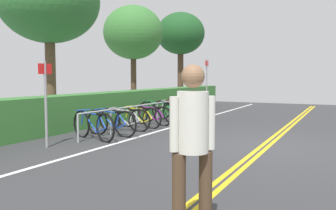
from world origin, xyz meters
name	(u,v)px	position (x,y,z in m)	size (l,w,h in m)	color
ground_plane	(265,148)	(0.00, 0.00, -0.03)	(29.10, 12.76, 0.05)	#353538
centre_line_yellow_inner	(268,147)	(0.00, -0.08, 0.00)	(26.19, 0.10, 0.00)	gold
centre_line_yellow_outer	(261,146)	(0.00, 0.08, 0.00)	(26.19, 0.10, 0.00)	gold
bike_lane_stripe_white	(141,136)	(0.00, 3.38, 0.00)	(26.19, 0.12, 0.00)	white
bike_rack	(157,108)	(2.68, 4.28, 0.56)	(8.49, 0.05, 0.74)	#9EA0A5
bicycle_0	(93,125)	(-1.00, 4.23, 0.37)	(0.69, 1.79, 0.79)	black
bicycle_1	(111,123)	(-0.29, 4.16, 0.36)	(0.46, 1.73, 0.77)	black
bicycle_2	(124,120)	(0.65, 4.32, 0.34)	(0.46, 1.69, 0.74)	black
bicycle_3	(139,117)	(1.45, 4.29, 0.33)	(0.46, 1.66, 0.72)	black
bicycle_4	(151,115)	(2.22, 4.26, 0.33)	(0.46, 1.64, 0.70)	black
bicycle_5	(160,112)	(3.09, 4.39, 0.37)	(0.46, 1.81, 0.79)	black
bicycle_6	(174,110)	(3.91, 4.20, 0.37)	(0.46, 1.77, 0.78)	black
bicycle_7	(178,109)	(4.73, 4.39, 0.34)	(0.67, 1.65, 0.74)	black
bicycle_8	(186,107)	(5.51, 4.38, 0.37)	(0.46, 1.81, 0.78)	black
bicycle_9	(195,106)	(6.43, 4.37, 0.33)	(0.67, 1.67, 0.70)	black
pedestrian	(193,138)	(-5.30, -0.33, 1.03)	(0.37, 0.38, 1.77)	#4C3826
sign_post_near	(46,95)	(-2.34, 4.54, 1.22)	(0.36, 0.07, 2.00)	gray
sign_post_far	(207,80)	(7.70, 4.28, 1.46)	(0.36, 0.06, 2.45)	gray
hedge_backdrop	(136,104)	(4.18, 6.05, 0.54)	(17.44, 0.92, 1.08)	#387533
tree_mid	(49,2)	(1.09, 7.64, 4.21)	(3.48, 3.48, 5.68)	brown
tree_far_right	(133,33)	(6.45, 7.53, 3.70)	(2.82, 2.82, 4.99)	#473323
tree_extra	(181,34)	(10.83, 7.03, 4.06)	(2.75, 2.75, 5.30)	#473323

